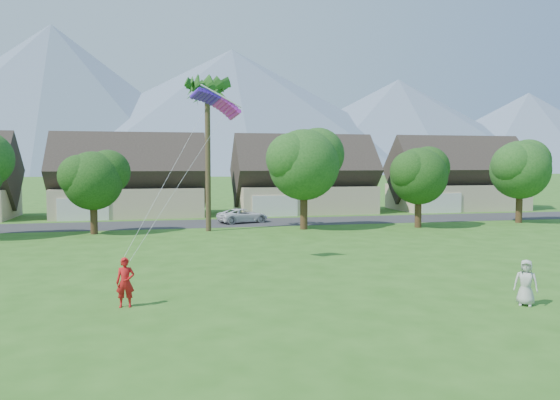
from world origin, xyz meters
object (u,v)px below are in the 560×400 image
object	(u,v)px
watcher	(526,283)
parked_car	(243,216)
kite_flyer	(125,282)
parafoil_kite	(217,101)

from	to	relation	value
watcher	parked_car	bearing A→B (deg)	139.27
watcher	kite_flyer	bearing A→B (deg)	-153.97
kite_flyer	watcher	xyz separation A→B (m)	(15.51, -3.15, -0.06)
parked_car	watcher	bearing A→B (deg)	173.22
kite_flyer	parafoil_kite	distance (m)	12.01
kite_flyer	parked_car	distance (m)	29.91
kite_flyer	watcher	bearing A→B (deg)	-7.64
kite_flyer	watcher	size ratio (longest dim) A/B	1.07
kite_flyer	parafoil_kite	bearing A→B (deg)	64.23
parked_car	parafoil_kite	size ratio (longest dim) A/B	1.68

